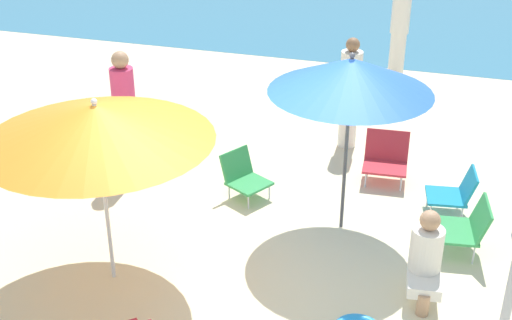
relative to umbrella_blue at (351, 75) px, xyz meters
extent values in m
plane|color=beige|center=(-0.84, -1.23, -1.83)|extent=(40.00, 40.00, 0.00)
cylinder|color=#4C4C51|center=(0.00, 0.00, -0.82)|extent=(0.04, 0.04, 2.01)
cone|color=blue|center=(0.00, 0.00, 0.00)|extent=(1.73, 1.73, 0.36)
sphere|color=#4C4C51|center=(0.00, 0.00, 0.21)|extent=(0.06, 0.06, 0.06)
cylinder|color=silver|center=(-2.04, -1.63, -0.88)|extent=(0.04, 0.04, 1.89)
cone|color=orange|center=(-2.04, -1.63, -0.11)|extent=(2.17, 2.17, 0.35)
sphere|color=silver|center=(-2.04, -1.63, 0.10)|extent=(0.06, 0.06, 0.06)
cube|color=#33934C|center=(-1.20, 0.29, -1.62)|extent=(0.59, 0.60, 0.03)
cube|color=#33934C|center=(-1.40, 0.40, -1.44)|extent=(0.34, 0.46, 0.35)
cylinder|color=silver|center=(-0.96, 0.37, -1.73)|extent=(0.02, 0.02, 0.19)
cylinder|color=silver|center=(-1.13, 0.06, -1.73)|extent=(0.02, 0.02, 0.19)
cylinder|color=silver|center=(-1.26, 0.53, -1.73)|extent=(0.02, 0.02, 0.19)
cylinder|color=silver|center=(-1.43, 0.22, -1.73)|extent=(0.02, 0.02, 0.19)
cube|color=red|center=(0.33, 1.19, -1.60)|extent=(0.58, 0.49, 0.03)
cube|color=red|center=(0.31, 1.43, -1.41)|extent=(0.56, 0.19, 0.38)
cylinder|color=silver|center=(0.56, 1.03, -1.72)|extent=(0.02, 0.02, 0.21)
cylinder|color=silver|center=(0.12, 1.00, -1.72)|extent=(0.02, 0.02, 0.21)
cylinder|color=silver|center=(0.53, 1.39, -1.72)|extent=(0.02, 0.02, 0.21)
cylinder|color=silver|center=(0.09, 1.36, -1.72)|extent=(0.02, 0.02, 0.21)
cube|color=teal|center=(1.11, 0.65, -1.60)|extent=(0.51, 0.51, 0.03)
cube|color=teal|center=(1.34, 0.68, -1.43)|extent=(0.20, 0.46, 0.34)
cylinder|color=silver|center=(0.96, 0.44, -1.72)|extent=(0.02, 0.02, 0.21)
cylinder|color=silver|center=(0.90, 0.80, -1.72)|extent=(0.02, 0.02, 0.21)
cylinder|color=silver|center=(1.31, 0.50, -1.72)|extent=(0.02, 0.02, 0.21)
cylinder|color=silver|center=(1.26, 0.85, -1.72)|extent=(0.02, 0.02, 0.21)
cube|color=#33934C|center=(1.27, -0.13, -1.57)|extent=(0.48, 0.60, 0.03)
cube|color=#33934C|center=(1.48, -0.10, -1.39)|extent=(0.21, 0.56, 0.35)
cylinder|color=silver|center=(1.14, -0.37, -1.71)|extent=(0.02, 0.02, 0.24)
cylinder|color=silver|center=(1.08, 0.06, -1.71)|extent=(0.02, 0.02, 0.24)
cylinder|color=silver|center=(1.46, -0.33, -1.71)|extent=(0.02, 0.02, 0.24)
cylinder|color=silver|center=(1.40, 0.11, -1.71)|extent=(0.02, 0.02, 0.24)
cylinder|color=silver|center=(-0.33, 2.14, -1.41)|extent=(0.25, 0.25, 0.83)
cylinder|color=silver|center=(-0.33, 2.14, -0.72)|extent=(0.30, 0.30, 0.56)
sphere|color=#896042|center=(-0.33, 2.14, -0.34)|extent=(0.19, 0.19, 0.19)
cube|color=silver|center=(1.00, -1.14, -1.60)|extent=(0.35, 0.39, 0.12)
cylinder|color=tan|center=(1.02, -1.30, -1.71)|extent=(0.12, 0.12, 0.23)
cylinder|color=silver|center=(0.98, -0.96, -1.34)|extent=(0.31, 0.31, 0.50)
sphere|color=tan|center=(0.98, -0.96, -0.99)|extent=(0.20, 0.20, 0.20)
cylinder|color=silver|center=(0.01, 5.06, -1.40)|extent=(0.27, 0.27, 0.86)
cylinder|color=silver|center=(0.01, 5.06, -0.62)|extent=(0.32, 0.32, 0.69)
cylinder|color=#DB3866|center=(-2.89, 0.46, -1.41)|extent=(0.25, 0.25, 0.83)
cylinder|color=#DB3866|center=(-2.89, 0.46, -0.69)|extent=(0.30, 0.30, 0.62)
sphere|color=tan|center=(-2.89, 0.46, -0.27)|extent=(0.21, 0.21, 0.21)
camera|label=1|loc=(1.01, -6.62, 2.39)|focal=47.80mm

